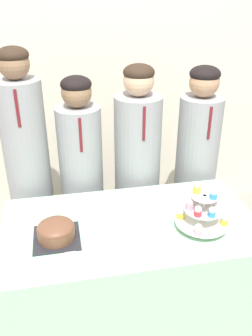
{
  "coord_description": "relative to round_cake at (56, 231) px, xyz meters",
  "views": [
    {
      "loc": [
        -0.34,
        -1.2,
        1.89
      ],
      "look_at": [
        -0.02,
        0.42,
        1.05
      ],
      "focal_mm": 38.0,
      "sensor_mm": 36.0,
      "label": 1
    }
  ],
  "objects": [
    {
      "name": "table",
      "position": [
        0.41,
        0.06,
        -0.41
      ],
      "size": [
        1.42,
        0.76,
        0.72
      ],
      "color": "#A8DBB2",
      "rests_on": "ground_plane"
    },
    {
      "name": "student_3",
      "position": [
        1.02,
        0.65,
        -0.08
      ],
      "size": [
        0.3,
        0.3,
        1.44
      ],
      "color": "#939399",
      "rests_on": "ground_plane"
    },
    {
      "name": "student_0",
      "position": [
        -0.16,
        0.65,
        -0.01
      ],
      "size": [
        0.29,
        0.29,
        1.6
      ],
      "color": "#939399",
      "rests_on": "ground_plane"
    },
    {
      "name": "student_2",
      "position": [
        0.58,
        0.65,
        -0.08
      ],
      "size": [
        0.32,
        0.32,
        1.47
      ],
      "color": "#939399",
      "rests_on": "ground_plane"
    },
    {
      "name": "student_1",
      "position": [
        0.18,
        0.65,
        -0.1
      ],
      "size": [
        0.29,
        0.3,
        1.41
      ],
      "color": "#939399",
      "rests_on": "ground_plane"
    },
    {
      "name": "cupcake_stand",
      "position": [
        0.77,
        -0.05,
        0.06
      ],
      "size": [
        0.29,
        0.29,
        0.27
      ],
      "color": "silver",
      "rests_on": "table"
    },
    {
      "name": "cake_knife",
      "position": [
        -0.07,
        -0.17,
        -0.05
      ],
      "size": [
        0.29,
        0.11,
        0.01
      ],
      "rotation": [
        0.0,
        0.0,
        0.32
      ],
      "color": "silver",
      "rests_on": "table"
    },
    {
      "name": "round_cake",
      "position": [
        0.0,
        0.0,
        0.0
      ],
      "size": [
        0.24,
        0.24,
        0.11
      ],
      "color": "#232328",
      "rests_on": "table"
    },
    {
      "name": "wall_back",
      "position": [
        0.41,
        1.35,
        0.57
      ],
      "size": [
        9.0,
        0.06,
        2.7
      ],
      "color": "beige",
      "rests_on": "ground_plane"
    }
  ]
}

